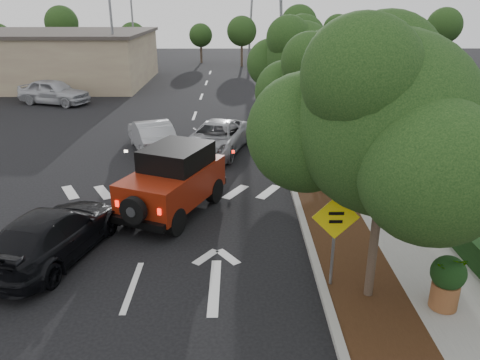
{
  "coord_description": "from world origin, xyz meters",
  "views": [
    {
      "loc": [
        2.55,
        -9.68,
        6.52
      ],
      "look_at": [
        2.64,
        3.0,
        1.63
      ],
      "focal_mm": 35.0,
      "sensor_mm": 36.0,
      "label": 1
    }
  ],
  "objects_px": {
    "silver_suv_ahead": "(216,138)",
    "speed_hump_sign": "(335,228)",
    "red_jeep": "(176,179)",
    "black_suv_oncoming": "(53,233)"
  },
  "relations": [
    {
      "from": "silver_suv_ahead",
      "to": "speed_hump_sign",
      "type": "bearing_deg",
      "value": -58.6
    },
    {
      "from": "red_jeep",
      "to": "silver_suv_ahead",
      "type": "bearing_deg",
      "value": 104.25
    },
    {
      "from": "silver_suv_ahead",
      "to": "red_jeep",
      "type": "bearing_deg",
      "value": -84.24
    },
    {
      "from": "silver_suv_ahead",
      "to": "speed_hump_sign",
      "type": "distance_m",
      "value": 11.34
    },
    {
      "from": "silver_suv_ahead",
      "to": "black_suv_oncoming",
      "type": "height_order",
      "value": "silver_suv_ahead"
    },
    {
      "from": "red_jeep",
      "to": "silver_suv_ahead",
      "type": "height_order",
      "value": "red_jeep"
    },
    {
      "from": "red_jeep",
      "to": "silver_suv_ahead",
      "type": "relative_size",
      "value": 0.9
    },
    {
      "from": "silver_suv_ahead",
      "to": "speed_hump_sign",
      "type": "height_order",
      "value": "speed_hump_sign"
    },
    {
      "from": "red_jeep",
      "to": "speed_hump_sign",
      "type": "bearing_deg",
      "value": -23.58
    },
    {
      "from": "red_jeep",
      "to": "black_suv_oncoming",
      "type": "xyz_separation_m",
      "value": [
        -2.95,
        -2.96,
        -0.42
      ]
    }
  ]
}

